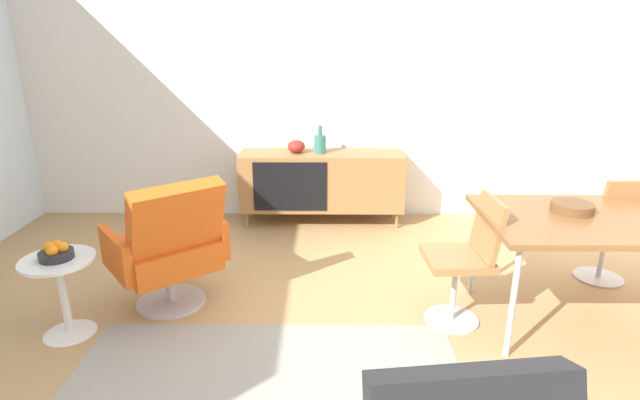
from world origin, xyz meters
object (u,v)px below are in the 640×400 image
object	(u,v)px
dining_chair_near_window	(467,256)
side_table_round	(62,288)
wooden_bowl_on_table	(572,207)
vase_sculptural_dark	(320,143)
sideboard	(321,180)
dining_table	(613,223)
lounge_chair_red	(169,245)
fruit_bowl	(56,252)
dining_chair_back_right	(613,225)
vase_cobalt	(296,146)

from	to	relation	value
dining_chair_near_window	side_table_round	distance (m)	2.55
wooden_bowl_on_table	vase_sculptural_dark	bearing A→B (deg)	132.86
vase_sculptural_dark	dining_chair_near_window	bearing A→B (deg)	-62.39
sideboard	dining_chair_near_window	distance (m)	2.06
sideboard	side_table_round	distance (m)	2.57
dining_table	dining_chair_near_window	world-z (taller)	dining_chair_near_window
lounge_chair_red	side_table_round	bearing A→B (deg)	-150.11
side_table_round	fruit_bowl	distance (m)	0.24
wooden_bowl_on_table	dining_chair_back_right	distance (m)	0.80
dining_chair_near_window	dining_chair_back_right	world-z (taller)	same
vase_cobalt	dining_chair_back_right	bearing A→B (deg)	-27.70
vase_cobalt	vase_sculptural_dark	bearing A→B (deg)	-0.00
dining_chair_back_right	lounge_chair_red	xyz separation A→B (m)	(-3.20, -0.40, -0.00)
dining_chair_back_right	lounge_chair_red	size ratio (longest dim) A/B	0.90
vase_sculptural_dark	lounge_chair_red	size ratio (longest dim) A/B	0.28
lounge_chair_red	dining_table	bearing A→B (deg)	-3.17
vase_cobalt	dining_chair_back_right	size ratio (longest dim) A/B	0.20
dining_chair_back_right	fruit_bowl	size ratio (longest dim) A/B	4.28
vase_sculptural_dark	side_table_round	world-z (taller)	vase_sculptural_dark
dining_table	dining_chair_back_right	xyz separation A→B (m)	(0.35, 0.56, -0.23)
lounge_chair_red	vase_sculptural_dark	bearing A→B (deg)	59.14
sideboard	side_table_round	xyz separation A→B (m)	(-1.60, -2.01, -0.12)
vase_cobalt	side_table_round	xyz separation A→B (m)	(-1.35, -2.01, -0.46)
wooden_bowl_on_table	side_table_round	xyz separation A→B (m)	(-3.20, -0.26, -0.45)
dining_chair_near_window	dining_table	bearing A→B (deg)	-0.21
sideboard	dining_chair_back_right	world-z (taller)	dining_chair_back_right
dining_chair_near_window	side_table_round	world-z (taller)	dining_chair_near_window
vase_cobalt	dining_chair_near_window	distance (m)	2.20
vase_sculptural_dark	dining_table	xyz separation A→B (m)	(1.85, -1.83, -0.12)
fruit_bowl	dining_table	bearing A→B (deg)	2.89
dining_table	dining_chair_near_window	bearing A→B (deg)	179.79
sideboard	dining_table	world-z (taller)	dining_table
vase_cobalt	vase_sculptural_dark	xyz separation A→B (m)	(0.23, -0.00, 0.03)
sideboard	vase_sculptural_dark	xyz separation A→B (m)	(-0.01, 0.00, 0.38)
dining_chair_near_window	lounge_chair_red	distance (m)	1.96
vase_sculptural_dark	dining_chair_back_right	world-z (taller)	vase_sculptural_dark
wooden_bowl_on_table	vase_cobalt	bearing A→B (deg)	136.66
sideboard	dining_table	distance (m)	2.60
sideboard	wooden_bowl_on_table	world-z (taller)	wooden_bowl_on_table
dining_table	side_table_round	size ratio (longest dim) A/B	3.08
vase_cobalt	dining_chair_back_right	xyz separation A→B (m)	(2.43, -1.27, -0.31)
vase_cobalt	dining_table	bearing A→B (deg)	-41.44
dining_table	lounge_chair_red	distance (m)	2.86
side_table_round	lounge_chair_red	bearing A→B (deg)	29.89
vase_cobalt	lounge_chair_red	size ratio (longest dim) A/B	0.18
dining_chair_near_window	fruit_bowl	bearing A→B (deg)	-176.02
dining_chair_back_right	side_table_round	size ratio (longest dim) A/B	1.65
wooden_bowl_on_table	lounge_chair_red	bearing A→B (deg)	178.42
vase_sculptural_dark	lounge_chair_red	xyz separation A→B (m)	(-1.00, -1.68, -0.35)
vase_sculptural_dark	fruit_bowl	size ratio (longest dim) A/B	1.33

